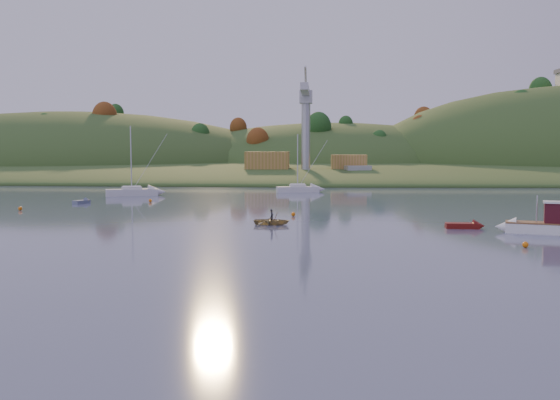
# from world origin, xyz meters

# --- Properties ---
(ground) EXTENTS (500.00, 500.00, 0.00)m
(ground) POSITION_xyz_m (0.00, 0.00, 0.00)
(ground) COLOR #363D58
(ground) RESTS_ON ground
(far_shore) EXTENTS (620.00, 220.00, 1.50)m
(far_shore) POSITION_xyz_m (0.00, 230.00, 0.00)
(far_shore) COLOR #2F431B
(far_shore) RESTS_ON ground
(shore_slope) EXTENTS (640.00, 150.00, 7.00)m
(shore_slope) POSITION_xyz_m (0.00, 165.00, 0.00)
(shore_slope) COLOR #2F431B
(shore_slope) RESTS_ON ground
(hill_left) EXTENTS (170.00, 140.00, 44.00)m
(hill_left) POSITION_xyz_m (-90.00, 200.00, 0.00)
(hill_left) COLOR #2F431B
(hill_left) RESTS_ON ground
(hill_center) EXTENTS (140.00, 120.00, 36.00)m
(hill_center) POSITION_xyz_m (10.00, 210.00, 0.00)
(hill_center) COLOR #2F431B
(hill_center) RESTS_ON ground
(hillside_trees) EXTENTS (280.00, 50.00, 32.00)m
(hillside_trees) POSITION_xyz_m (0.00, 185.00, 0.00)
(hillside_trees) COLOR #1B4A1A
(hillside_trees) RESTS_ON ground
(wharf) EXTENTS (42.00, 16.00, 2.40)m
(wharf) POSITION_xyz_m (5.00, 122.00, 1.20)
(wharf) COLOR slate
(wharf) RESTS_ON ground
(shed_west) EXTENTS (11.00, 8.00, 4.80)m
(shed_west) POSITION_xyz_m (-8.00, 123.00, 4.80)
(shed_west) COLOR olive
(shed_west) RESTS_ON wharf
(shed_east) EXTENTS (9.00, 7.00, 4.00)m
(shed_east) POSITION_xyz_m (13.00, 124.00, 4.40)
(shed_east) COLOR olive
(shed_east) RESTS_ON wharf
(dock_crane) EXTENTS (3.20, 28.00, 20.30)m
(dock_crane) POSITION_xyz_m (2.00, 118.39, 17.17)
(dock_crane) COLOR #B7B7BC
(dock_crane) RESTS_ON wharf
(fishing_boat) EXTENTS (6.80, 3.83, 4.15)m
(fishing_boat) POSITION_xyz_m (25.85, 22.72, 0.92)
(fishing_boat) COLOR white
(fishing_boat) RESTS_ON ground
(sailboat_near) EXTENTS (8.88, 5.54, 11.84)m
(sailboat_near) POSITION_xyz_m (-26.37, 66.11, 0.76)
(sailboat_near) COLOR silver
(sailboat_near) RESTS_ON ground
(sailboat_far) EXTENTS (7.99, 3.83, 10.66)m
(sailboat_far) POSITION_xyz_m (1.51, 76.59, 0.70)
(sailboat_far) COLOR silver
(sailboat_far) RESTS_ON ground
(canoe) EXTENTS (3.91, 2.86, 0.79)m
(canoe) POSITION_xyz_m (0.55, 27.75, 0.39)
(canoe) COLOR tan
(canoe) RESTS_ON ground
(paddler) EXTENTS (0.35, 0.52, 1.38)m
(paddler) POSITION_xyz_m (0.55, 27.75, 0.69)
(paddler) COLOR black
(paddler) RESTS_ON ground
(red_tender) EXTENTS (3.94, 1.48, 1.32)m
(red_tender) POSITION_xyz_m (20.81, 25.88, 0.28)
(red_tender) COLOR #62110E
(red_tender) RESTS_ON ground
(grey_dinghy) EXTENTS (2.30, 3.19, 1.12)m
(grey_dinghy) POSITION_xyz_m (-29.23, 52.10, 0.23)
(grey_dinghy) COLOR slate
(grey_dinghy) RESTS_ON ground
(work_vessel) EXTENTS (15.55, 9.04, 3.77)m
(work_vessel) POSITION_xyz_m (15.00, 118.00, 1.34)
(work_vessel) COLOR slate
(work_vessel) RESTS_ON ground
(buoy_0) EXTENTS (0.50, 0.50, 0.50)m
(buoy_0) POSITION_xyz_m (22.43, 13.77, 0.25)
(buoy_0) COLOR orange
(buoy_0) RESTS_ON ground
(buoy_1) EXTENTS (0.50, 0.50, 0.50)m
(buoy_1) POSITION_xyz_m (2.47, 36.06, 0.25)
(buoy_1) COLOR orange
(buoy_1) RESTS_ON ground
(buoy_2) EXTENTS (0.50, 0.50, 0.50)m
(buoy_2) POSITION_xyz_m (-33.40, 40.69, 0.25)
(buoy_2) COLOR orange
(buoy_2) RESTS_ON ground
(buoy_3) EXTENTS (0.50, 0.50, 0.50)m
(buoy_3) POSITION_xyz_m (-19.85, 54.08, 0.25)
(buoy_3) COLOR orange
(buoy_3) RESTS_ON ground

